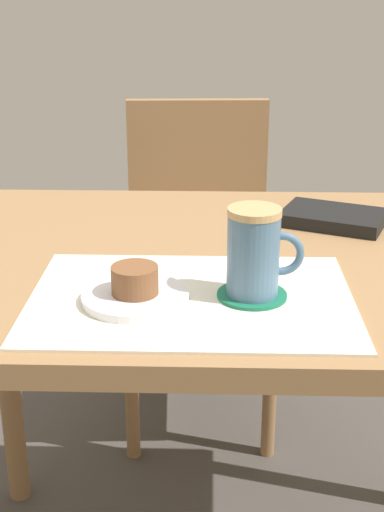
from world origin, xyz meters
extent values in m
cylinder|color=#997047|center=(-0.47, 0.31, 0.36)|extent=(0.05, 0.05, 0.72)
cube|color=#997047|center=(0.00, 0.00, 0.74)|extent=(1.05, 0.73, 0.04)
cylinder|color=#997047|center=(0.15, 0.49, 0.21)|extent=(0.04, 0.04, 0.43)
cylinder|color=#997047|center=(-0.21, 0.47, 0.21)|extent=(0.04, 0.04, 0.43)
cylinder|color=#997047|center=(0.13, 0.85, 0.21)|extent=(0.04, 0.04, 0.43)
cylinder|color=#997047|center=(-0.22, 0.83, 0.21)|extent=(0.04, 0.04, 0.43)
cube|color=#997047|center=(-0.04, 0.66, 0.44)|extent=(0.44, 0.44, 0.04)
cube|color=#997047|center=(-0.05, 0.85, 0.67)|extent=(0.39, 0.05, 0.41)
cube|color=silver|center=(-0.03, -0.18, 0.76)|extent=(0.45, 0.32, 0.00)
cylinder|color=white|center=(-0.11, -0.19, 0.77)|extent=(0.15, 0.15, 0.01)
cylinder|color=brown|center=(-0.11, -0.19, 0.79)|extent=(0.06, 0.06, 0.04)
cylinder|color=#196B4C|center=(0.05, -0.18, 0.77)|extent=(0.10, 0.10, 0.00)
cylinder|color=slate|center=(0.05, -0.18, 0.83)|extent=(0.07, 0.07, 0.11)
cylinder|color=tan|center=(0.05, -0.18, 0.89)|extent=(0.07, 0.07, 0.01)
torus|color=slate|center=(0.09, -0.18, 0.83)|extent=(0.06, 0.01, 0.06)
cube|color=black|center=(0.22, 0.16, 0.77)|extent=(0.21, 0.18, 0.02)
camera|label=1|loc=(-0.01, -1.09, 1.18)|focal=50.00mm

